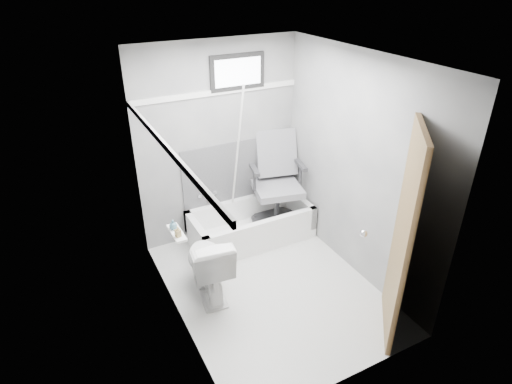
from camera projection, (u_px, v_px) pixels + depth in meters
floor at (271, 287)px, 4.62m from camera, size 2.60×2.60×0.00m
ceiling at (276, 59)px, 3.49m from camera, size 2.60×2.60×0.00m
wall_back at (219, 144)px, 5.07m from camera, size 2.00×0.02×2.40m
wall_front at (363, 264)px, 3.04m from camera, size 2.00×0.02×2.40m
wall_left at (171, 214)px, 3.65m from camera, size 0.02×2.60×2.40m
wall_right at (356, 168)px, 4.46m from camera, size 0.02×2.60×2.40m
bathtub at (251, 224)px, 5.34m from camera, size 1.50×0.70×0.42m
office_chair at (278, 182)px, 5.28m from camera, size 0.80×0.80×1.16m
toilet at (208, 264)px, 4.37m from camera, size 0.51×0.80×0.74m
door at (451, 249)px, 3.55m from camera, size 0.78×0.78×2.00m
window at (237, 72)px, 4.78m from camera, size 0.66×0.04×0.40m
backerboard at (239, 170)px, 5.36m from camera, size 1.50×0.02×0.78m
trim_back at (217, 92)px, 4.77m from camera, size 2.00×0.02×0.06m
trim_left at (165, 146)px, 3.36m from camera, size 0.02×2.60×0.06m
pole at (237, 161)px, 5.00m from camera, size 0.02×0.47×1.90m
shelf at (177, 233)px, 3.93m from camera, size 0.10×0.32×0.02m
soap_bottle_a at (178, 231)px, 3.83m from camera, size 0.06×0.06×0.10m
soap_bottle_b at (173, 225)px, 3.95m from camera, size 0.08×0.08×0.10m
faucet at (207, 196)px, 5.28m from camera, size 0.26×0.10×0.16m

